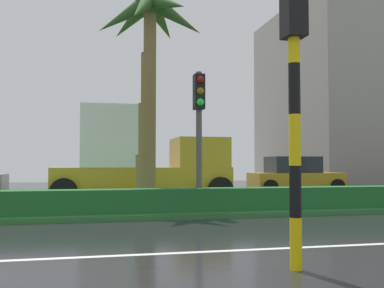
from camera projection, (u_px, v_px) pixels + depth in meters
name	position (u px, v px, depth m)	size (l,w,h in m)	color
palm_tree_centre_left	(150.00, 40.00, 13.46)	(3.38, 3.36, 6.59)	olive
traffic_signal_median_right	(199.00, 114.00, 12.25)	(0.28, 0.43, 3.75)	#4C4C47
traffic_signal_foreground	(293.00, 58.00, 6.11)	(0.28, 0.43, 4.14)	yellow
box_truck_following	(139.00, 160.00, 16.72)	(6.40, 2.64, 3.46)	#B28C1E
car_in_traffic_second	(295.00, 176.00, 21.37)	(4.30, 2.02, 1.72)	#B28C1E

